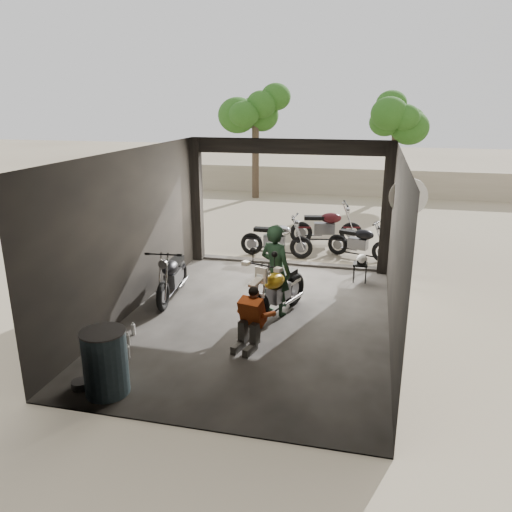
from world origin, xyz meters
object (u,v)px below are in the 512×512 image
at_px(main_bike, 277,287).
at_px(stool, 360,266).
at_px(outside_bike_c, 360,239).
at_px(left_bike, 172,273).
at_px(outside_bike_a, 276,236).
at_px(sign_post, 407,214).
at_px(oil_drum, 105,363).
at_px(outside_bike_b, 326,223).
at_px(helmet, 362,259).
at_px(rider, 275,270).
at_px(mechanic, 249,321).

xyz_separation_m(main_bike, stool, (1.51, 2.37, -0.24)).
relative_size(outside_bike_c, stool, 3.50).
height_order(left_bike, stool, left_bike).
bearing_deg(main_bike, outside_bike_c, 90.71).
bearing_deg(outside_bike_a, left_bike, 156.98).
xyz_separation_m(stool, sign_post, (0.92, -0.05, 1.30)).
bearing_deg(oil_drum, outside_bike_b, 75.40).
height_order(outside_bike_a, helmet, outside_bike_a).
xyz_separation_m(outside_bike_b, rider, (-0.47, -5.36, 0.29)).
xyz_separation_m(main_bike, oil_drum, (-1.86, -3.23, -0.13)).
relative_size(outside_bike_a, oil_drum, 1.77).
relative_size(main_bike, oil_drum, 1.91).
distance_m(main_bike, outside_bike_b, 5.49).
bearing_deg(sign_post, mechanic, -110.32).
height_order(mechanic, helmet, mechanic).
bearing_deg(outside_bike_c, helmet, -156.51).
xyz_separation_m(left_bike, mechanic, (2.15, -1.85, -0.06)).
height_order(main_bike, rider, rider).
bearing_deg(oil_drum, helmet, 58.60).
bearing_deg(oil_drum, stool, 58.97).
bearing_deg(helmet, main_bike, -143.44).
relative_size(left_bike, mechanic, 1.65).
xyz_separation_m(stool, oil_drum, (-3.37, -5.60, 0.11)).
bearing_deg(outside_bike_c, stool, -157.19).
relative_size(helmet, sign_post, 0.11).
bearing_deg(sign_post, left_bike, -143.58).
height_order(outside_bike_c, helmet, outside_bike_c).
height_order(left_bike, outside_bike_a, outside_bike_a).
xyz_separation_m(left_bike, oil_drum, (0.50, -3.66, -0.09)).
bearing_deg(rider, outside_bike_c, -84.52).
distance_m(outside_bike_b, oil_drum, 8.99).
height_order(mechanic, sign_post, sign_post).
bearing_deg(main_bike, outside_bike_a, 120.72).
xyz_separation_m(main_bike, left_bike, (-2.36, 0.43, -0.04)).
distance_m(stool, helmet, 0.20).
height_order(stool, sign_post, sign_post).
relative_size(rider, helmet, 6.97).
relative_size(main_bike, outside_bike_c, 1.17).
distance_m(mechanic, oil_drum, 2.45).
bearing_deg(rider, main_bike, 145.36).
height_order(left_bike, sign_post, sign_post).
bearing_deg(oil_drum, rider, 61.66).
height_order(outside_bike_c, sign_post, sign_post).
height_order(left_bike, outside_bike_c, left_bike).
bearing_deg(main_bike, left_bike, -170.99).
relative_size(main_bike, outside_bike_b, 1.01).
relative_size(outside_bike_c, helmet, 6.09).
height_order(main_bike, sign_post, sign_post).
height_order(main_bike, helmet, main_bike).
distance_m(stool, sign_post, 1.60).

